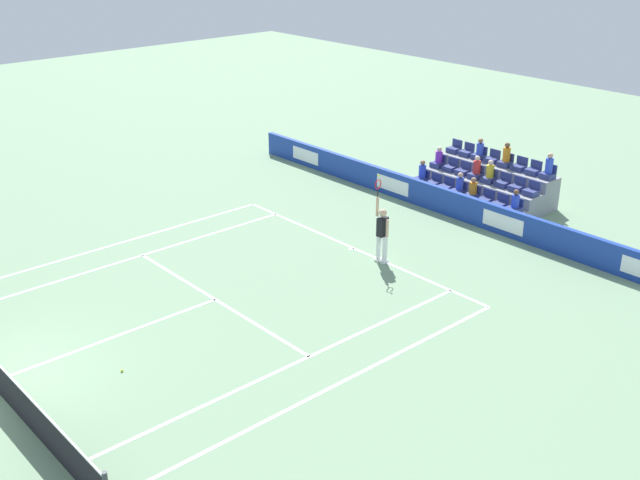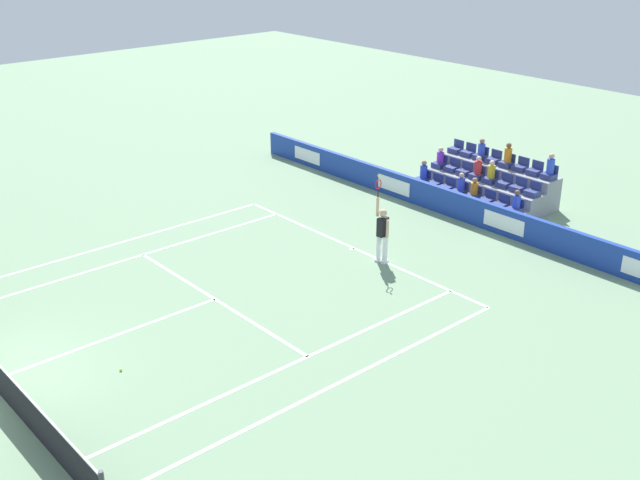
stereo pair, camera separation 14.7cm
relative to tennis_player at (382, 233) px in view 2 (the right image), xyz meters
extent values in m
cube|color=white|center=(1.34, -0.08, -0.99)|extent=(10.97, 0.10, 0.01)
cube|color=white|center=(1.34, 5.41, -0.99)|extent=(8.23, 0.10, 0.01)
cube|color=white|center=(1.34, 8.61, -0.99)|extent=(0.10, 6.40, 0.01)
cube|color=white|center=(5.45, 5.87, -0.99)|extent=(0.10, 11.89, 0.01)
cube|color=white|center=(-2.78, 5.87, -0.99)|extent=(0.10, 11.89, 0.01)
cube|color=white|center=(6.82, 5.87, -0.99)|extent=(0.10, 11.89, 0.01)
cube|color=white|center=(-4.15, 5.87, -0.99)|extent=(0.10, 11.89, 0.01)
cube|color=white|center=(1.34, 0.02, -0.99)|extent=(0.10, 0.20, 0.01)
cube|color=#193899|center=(1.34, -4.72, -0.51)|extent=(20.61, 0.20, 0.96)
cube|color=white|center=(-1.24, -4.61, -0.51)|extent=(1.65, 0.01, 0.54)
cube|color=white|center=(3.91, -4.61, -0.51)|extent=(1.65, 0.01, 0.54)
cube|color=white|center=(9.07, -4.61, -0.51)|extent=(1.65, 0.01, 0.54)
cylinder|color=white|center=(-0.13, -0.02, -0.54)|extent=(0.16, 0.16, 0.90)
cylinder|color=white|center=(0.11, 0.01, -0.54)|extent=(0.16, 0.16, 0.90)
cube|color=white|center=(-0.13, -0.02, -0.95)|extent=(0.15, 0.27, 0.08)
cube|color=white|center=(0.11, 0.01, -0.95)|extent=(0.15, 0.27, 0.08)
cube|color=black|center=(-0.01, 0.00, 0.21)|extent=(0.27, 0.39, 0.60)
sphere|color=#D3A884|center=(-0.01, 0.00, 0.67)|extent=(0.24, 0.24, 0.24)
cylinder|color=#D3A884|center=(0.21, 0.03, 0.82)|extent=(0.09, 0.09, 0.62)
cylinder|color=#D3A884|center=(-0.23, 0.02, 0.23)|extent=(0.09, 0.09, 0.56)
cylinder|color=black|center=(0.21, 0.03, 1.27)|extent=(0.04, 0.04, 0.28)
torus|color=red|center=(0.21, 0.03, 1.55)|extent=(0.07, 0.31, 0.31)
sphere|color=#D1E533|center=(0.21, 0.03, 1.83)|extent=(0.07, 0.07, 0.07)
cube|color=gray|center=(1.34, -5.80, -0.78)|extent=(4.96, 0.95, 0.42)
cube|color=navy|center=(-0.83, -5.80, -0.47)|extent=(0.48, 0.44, 0.20)
cube|color=navy|center=(-0.83, -6.00, -0.22)|extent=(0.48, 0.04, 0.30)
cube|color=navy|center=(-0.21, -5.80, -0.47)|extent=(0.48, 0.44, 0.20)
cube|color=navy|center=(-0.21, -6.00, -0.22)|extent=(0.48, 0.04, 0.30)
cube|color=navy|center=(0.41, -5.80, -0.47)|extent=(0.48, 0.44, 0.20)
cube|color=navy|center=(0.41, -6.00, -0.22)|extent=(0.48, 0.04, 0.30)
cube|color=navy|center=(1.03, -5.80, -0.47)|extent=(0.48, 0.44, 0.20)
cube|color=navy|center=(1.03, -6.00, -0.22)|extent=(0.48, 0.04, 0.30)
cube|color=navy|center=(1.65, -5.80, -0.47)|extent=(0.48, 0.44, 0.20)
cube|color=navy|center=(1.65, -6.00, -0.22)|extent=(0.48, 0.04, 0.30)
cube|color=navy|center=(2.27, -5.80, -0.47)|extent=(0.48, 0.44, 0.20)
cube|color=navy|center=(2.27, -6.00, -0.22)|extent=(0.48, 0.04, 0.30)
cube|color=navy|center=(2.89, -5.80, -0.47)|extent=(0.48, 0.44, 0.20)
cube|color=navy|center=(2.89, -6.00, -0.22)|extent=(0.48, 0.04, 0.30)
cube|color=navy|center=(3.51, -5.80, -0.47)|extent=(0.48, 0.44, 0.20)
cube|color=navy|center=(3.51, -6.00, -0.22)|extent=(0.48, 0.04, 0.30)
cube|color=gray|center=(1.34, -6.75, -0.57)|extent=(4.96, 0.95, 0.84)
cube|color=navy|center=(-0.83, -6.75, -0.05)|extent=(0.48, 0.44, 0.20)
cube|color=navy|center=(-0.83, -6.95, 0.20)|extent=(0.48, 0.04, 0.30)
cube|color=navy|center=(-0.21, -6.75, -0.05)|extent=(0.48, 0.44, 0.20)
cube|color=navy|center=(-0.21, -6.95, 0.20)|extent=(0.48, 0.04, 0.30)
cube|color=navy|center=(0.41, -6.75, -0.05)|extent=(0.48, 0.44, 0.20)
cube|color=navy|center=(0.41, -6.95, 0.20)|extent=(0.48, 0.04, 0.30)
cube|color=navy|center=(1.03, -6.75, -0.05)|extent=(0.48, 0.44, 0.20)
cube|color=navy|center=(1.03, -6.95, 0.20)|extent=(0.48, 0.04, 0.30)
cube|color=navy|center=(1.65, -6.75, -0.05)|extent=(0.48, 0.44, 0.20)
cube|color=navy|center=(1.65, -6.95, 0.20)|extent=(0.48, 0.04, 0.30)
cube|color=navy|center=(2.27, -6.75, -0.05)|extent=(0.48, 0.44, 0.20)
cube|color=navy|center=(2.27, -6.95, 0.20)|extent=(0.48, 0.04, 0.30)
cube|color=navy|center=(2.89, -6.75, -0.05)|extent=(0.48, 0.44, 0.20)
cube|color=navy|center=(2.89, -6.95, 0.20)|extent=(0.48, 0.04, 0.30)
cube|color=navy|center=(3.51, -6.75, -0.05)|extent=(0.48, 0.44, 0.20)
cube|color=navy|center=(3.51, -6.95, 0.20)|extent=(0.48, 0.04, 0.30)
cube|color=gray|center=(1.34, -7.70, -0.36)|extent=(4.96, 0.95, 1.26)
cube|color=navy|center=(-0.83, -7.70, 0.37)|extent=(0.48, 0.44, 0.20)
cube|color=navy|center=(-0.83, -7.90, 0.62)|extent=(0.48, 0.04, 0.30)
cube|color=navy|center=(-0.21, -7.70, 0.37)|extent=(0.48, 0.44, 0.20)
cube|color=navy|center=(-0.21, -7.90, 0.62)|extent=(0.48, 0.04, 0.30)
cube|color=navy|center=(0.41, -7.70, 0.37)|extent=(0.48, 0.44, 0.20)
cube|color=navy|center=(0.41, -7.90, 0.62)|extent=(0.48, 0.04, 0.30)
cube|color=navy|center=(1.03, -7.70, 0.37)|extent=(0.48, 0.44, 0.20)
cube|color=navy|center=(1.03, -7.90, 0.62)|extent=(0.48, 0.04, 0.30)
cube|color=navy|center=(1.65, -7.70, 0.37)|extent=(0.48, 0.44, 0.20)
cube|color=navy|center=(1.65, -7.90, 0.62)|extent=(0.48, 0.04, 0.30)
cube|color=navy|center=(2.27, -7.70, 0.37)|extent=(0.48, 0.44, 0.20)
cube|color=navy|center=(2.27, -7.90, 0.62)|extent=(0.48, 0.04, 0.30)
cube|color=navy|center=(2.89, -7.70, 0.37)|extent=(0.48, 0.44, 0.20)
cube|color=navy|center=(2.89, -7.90, 0.62)|extent=(0.48, 0.04, 0.30)
cube|color=navy|center=(3.51, -7.70, 0.37)|extent=(0.48, 0.44, 0.20)
cube|color=navy|center=(3.51, -7.90, 0.62)|extent=(0.48, 0.04, 0.30)
cylinder|color=purple|center=(3.51, -6.80, 0.26)|extent=(0.28, 0.28, 0.43)
sphere|color=beige|center=(3.51, -6.80, 0.58)|extent=(0.20, 0.20, 0.20)
cylinder|color=blue|center=(-0.83, -7.75, 0.74)|extent=(0.28, 0.28, 0.55)
sphere|color=#D3A884|center=(-0.83, -7.75, 1.12)|extent=(0.20, 0.20, 0.20)
cylinder|color=red|center=(1.65, -6.80, 0.29)|extent=(0.28, 0.28, 0.49)
sphere|color=beige|center=(1.65, -6.80, 0.64)|extent=(0.20, 0.20, 0.20)
cylinder|color=blue|center=(-0.83, -5.85, -0.15)|extent=(0.28, 0.28, 0.44)
sphere|color=brown|center=(-0.83, -5.85, 0.17)|extent=(0.20, 0.20, 0.20)
cylinder|color=yellow|center=(1.03, -6.80, 0.28)|extent=(0.28, 0.28, 0.47)
sphere|color=beige|center=(1.03, -6.80, 0.62)|extent=(0.20, 0.20, 0.20)
cylinder|color=blue|center=(2.27, -7.75, 0.69)|extent=(0.28, 0.28, 0.44)
sphere|color=#9E7251|center=(2.27, -7.75, 1.01)|extent=(0.20, 0.20, 0.20)
cylinder|color=orange|center=(1.03, -7.75, 0.74)|extent=(0.28, 0.28, 0.54)
sphere|color=brown|center=(1.03, -7.75, 1.10)|extent=(0.20, 0.20, 0.20)
cylinder|color=blue|center=(3.51, -5.85, -0.12)|extent=(0.28, 0.28, 0.50)
sphere|color=#9E7251|center=(3.51, -5.85, 0.23)|extent=(0.20, 0.20, 0.20)
cylinder|color=blue|center=(1.65, -5.85, -0.14)|extent=(0.28, 0.28, 0.46)
sphere|color=#D3A884|center=(1.65, -5.85, 0.18)|extent=(0.20, 0.20, 0.20)
cylinder|color=orange|center=(1.03, -5.85, -0.16)|extent=(0.28, 0.28, 0.42)
sphere|color=#9E7251|center=(1.03, -5.85, 0.15)|extent=(0.20, 0.20, 0.20)
sphere|color=#D1E533|center=(-0.29, 9.25, -0.96)|extent=(0.07, 0.07, 0.07)
camera|label=1|loc=(-15.49, 16.32, 9.36)|focal=43.80mm
camera|label=2|loc=(-15.59, 16.21, 9.36)|focal=43.80mm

